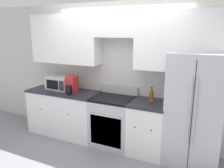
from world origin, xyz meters
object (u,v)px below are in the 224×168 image
Objects in this scene: refrigerator at (194,109)px; microwave at (60,83)px; bottle at (151,96)px; oven_range at (113,121)px.

microwave is (-2.60, 0.01, 0.16)m from refrigerator.
bottle is at bearing 178.55° from refrigerator.
microwave reaches higher than oven_range.
microwave is 1.98× the size of bottle.
refrigerator reaches higher than bottle.
microwave is at bearing -179.78° from bottle.
oven_range is 2.13× the size of microwave.
refrigerator reaches higher than oven_range.
bottle is (1.91, 0.01, -0.03)m from microwave.
bottle is (0.69, 0.07, 0.55)m from oven_range.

